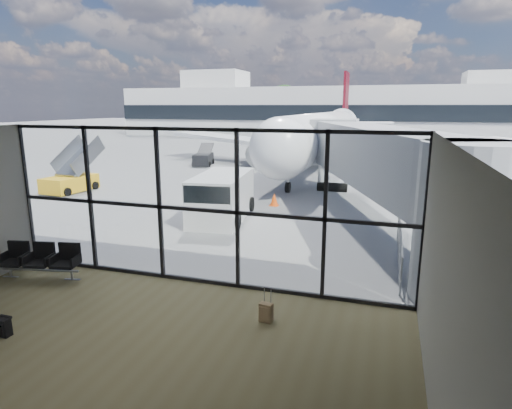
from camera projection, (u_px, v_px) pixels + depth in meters
The scene contains 21 objects.
ground at pixel (344, 150), 49.77m from camera, with size 220.00×220.00×0.00m, color slate.
lounge_shell at pixel (81, 246), 7.51m from camera, with size 12.02×8.01×4.51m.
glass_curtain_wall at pixel (197, 208), 12.06m from camera, with size 12.10×0.12×4.50m.
jet_bridge at pixel (384, 165), 17.10m from camera, with size 8.00×16.50×4.33m.
apron_railing at pixel (400, 241), 14.03m from camera, with size 0.06×5.46×1.11m.
far_terminal at pixel (356, 111), 69.42m from camera, with size 80.00×12.20×11.00m.
tree_0 at pixel (148, 108), 91.55m from camera, with size 4.95×4.95×7.12m.
tree_1 at pixel (173, 105), 89.67m from camera, with size 5.61×5.61×8.07m.
tree_2 at pixel (199, 102), 87.79m from camera, with size 6.27×6.27×9.03m.
tree_3 at pixel (227, 108), 86.32m from camera, with size 4.95×4.95×7.12m.
tree_4 at pixel (255, 105), 84.44m from camera, with size 5.61×5.61×8.07m.
tree_5 at pixel (284, 101), 82.56m from camera, with size 6.27×6.27×9.03m.
seating_row at pixel (42, 258), 12.83m from camera, with size 2.38×1.10×1.06m.
backpack at pixel (3, 327), 9.56m from camera, with size 0.32×0.29×0.47m.
suitcase at pixel (266, 312), 10.19m from camera, with size 0.33×0.26×0.84m.
airliner at pixel (325, 133), 37.31m from camera, with size 30.09×34.79×8.97m.
service_van at pixel (221, 197), 19.31m from camera, with size 2.76×4.94×2.06m.
belt_loader at pixel (204, 158), 37.23m from camera, with size 2.16×4.02×1.76m.
mobile_stairs at pixel (71, 181), 25.83m from camera, with size 2.22×3.82×2.59m.
traffic_cone_a at pixel (274, 200), 22.15m from camera, with size 0.46×0.46×0.66m.
traffic_cone_c at pixel (373, 191), 24.62m from camera, with size 0.42×0.42×0.60m.
Camera 1 is at (5.08, -10.70, 5.06)m, focal length 30.00 mm.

